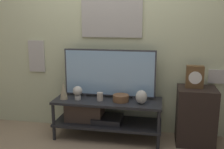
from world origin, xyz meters
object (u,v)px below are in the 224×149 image
Objects in this scene: candle_jar at (100,97)px; vase_urn_stoneware at (141,97)px; television at (109,73)px; decorative_bust at (78,92)px; vase_slim_bronze at (64,90)px; mantel_clock at (195,77)px; vase_wide_bowl at (121,98)px.

vase_urn_stoneware is at bearing -2.34° from candle_jar.
television is 0.46m from decorative_bust.
mantel_clock is at bearing 4.90° from vase_slim_bronze.
television reaches higher than candle_jar.
vase_urn_stoneware is 0.51m from candle_jar.
decorative_bust is at bearing 2.14° from vase_slim_bronze.
vase_urn_stoneware is at bearing -9.43° from vase_wide_bowl.
vase_slim_bronze is 0.47m from candle_jar.
vase_urn_stoneware is 0.79m from decorative_bust.
television reaches higher than vase_wide_bowl.
candle_jar is 1.16m from mantel_clock.
candle_jar reaches higher than vase_wide_bowl.
candle_jar is 0.39× the size of mantel_clock.
candle_jar is at bearing -116.84° from television.
vase_urn_stoneware is at bearing -167.46° from mantel_clock.
candle_jar is 0.29m from decorative_bust.
vase_wide_bowl is 0.26m from candle_jar.
vase_wide_bowl is (0.17, -0.14, -0.28)m from television.
mantel_clock is (1.04, -0.05, 0.01)m from television.
vase_wide_bowl is 1.12× the size of decorative_bust.
television is at bearing 18.68° from vase_slim_bronze.
television reaches higher than vase_urn_stoneware.
vase_urn_stoneware is 0.26m from vase_wide_bowl.
vase_slim_bronze is at bearing -176.65° from vase_wide_bowl.
mantel_clock is at bearing 12.54° from vase_urn_stoneware.
vase_slim_bronze is 1.31× the size of decorative_bust.
vase_urn_stoneware is 0.72× the size of vase_slim_bronze.
vase_urn_stoneware is 0.63× the size of mantel_clock.
decorative_bust is 0.66× the size of mantel_clock.
decorative_bust reaches higher than vase_urn_stoneware.
candle_jar is at bearing 177.66° from vase_urn_stoneware.
television is 0.36m from vase_wide_bowl.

